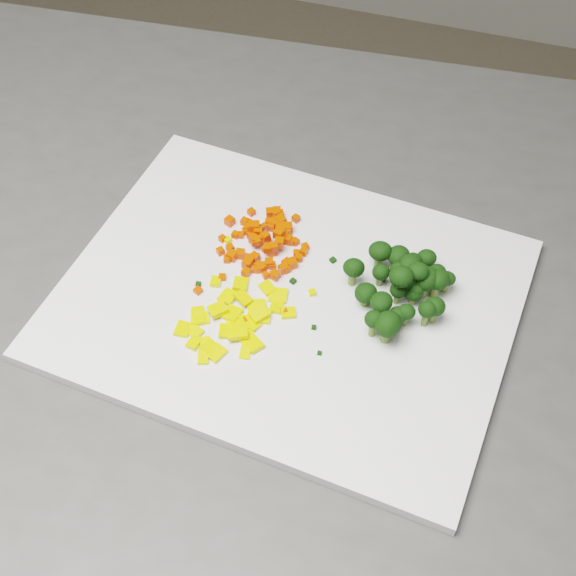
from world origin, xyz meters
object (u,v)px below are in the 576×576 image
(carrot_pile, at_px, (265,235))
(pepper_pile, at_px, (236,315))
(cutting_board, at_px, (288,298))
(broccoli_pile, at_px, (400,284))
(counter_block, at_px, (318,483))

(carrot_pile, relative_size, pepper_pile, 0.86)
(cutting_board, bearing_deg, carrot_pile, 126.81)
(carrot_pile, height_order, broccoli_pile, broccoli_pile)
(pepper_pile, xyz_separation_m, broccoli_pile, (0.13, 0.06, 0.02))
(carrot_pile, distance_m, pepper_pile, 0.10)
(counter_block, distance_m, cutting_board, 0.46)
(cutting_board, xyz_separation_m, carrot_pile, (-0.04, 0.05, 0.02))
(pepper_pile, bearing_deg, cutting_board, 49.54)
(pepper_pile, relative_size, broccoli_pile, 0.97)
(counter_block, xyz_separation_m, cutting_board, (-0.03, -0.04, 0.46))
(counter_block, distance_m, pepper_pile, 0.48)
(counter_block, height_order, broccoli_pile, broccoli_pile)
(counter_block, bearing_deg, pepper_pile, -127.87)
(carrot_pile, bearing_deg, pepper_pile, -87.33)
(cutting_board, distance_m, pepper_pile, 0.06)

